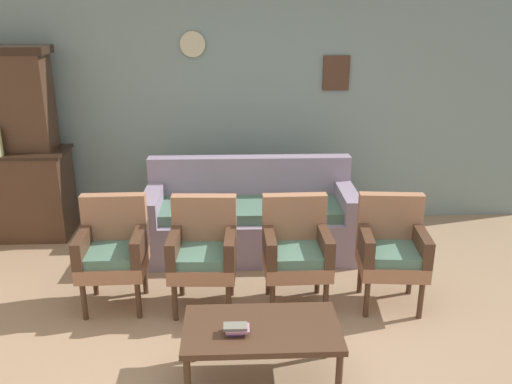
% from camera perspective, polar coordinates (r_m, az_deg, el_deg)
% --- Properties ---
extents(ground_plane, '(7.68, 7.68, 0.00)m').
position_cam_1_polar(ground_plane, '(3.97, 0.90, -17.19)').
color(ground_plane, '#997A5B').
extents(wall_back_with_decor, '(6.40, 0.09, 2.70)m').
position_cam_1_polar(wall_back_with_decor, '(5.90, -0.52, 9.56)').
color(wall_back_with_decor, gray).
rests_on(wall_back_with_decor, ground).
extents(side_cabinet, '(1.16, 0.55, 0.93)m').
position_cam_1_polar(side_cabinet, '(6.19, -24.02, -0.16)').
color(side_cabinet, '#472D1E').
rests_on(side_cabinet, ground).
extents(cabinet_upper_hutch, '(0.99, 0.38, 1.03)m').
position_cam_1_polar(cabinet_upper_hutch, '(6.03, -25.04, 8.93)').
color(cabinet_upper_hutch, '#472D1E').
rests_on(cabinet_upper_hutch, side_cabinet).
extents(floral_couch, '(2.04, 0.82, 0.90)m').
position_cam_1_polar(floral_couch, '(5.35, -0.59, -2.99)').
color(floral_couch, gray).
rests_on(floral_couch, ground).
extents(armchair_by_doorway, '(0.53, 0.50, 0.90)m').
position_cam_1_polar(armchair_by_doorway, '(4.51, -14.81, -5.72)').
color(armchair_by_doorway, '#9E6B4C').
rests_on(armchair_by_doorway, ground).
extents(armchair_near_cabinet, '(0.54, 0.52, 0.90)m').
position_cam_1_polar(armchair_near_cabinet, '(4.36, -5.57, -6.00)').
color(armchair_near_cabinet, '#9E6B4C').
rests_on(armchair_near_cabinet, ground).
extents(armchair_near_couch_end, '(0.53, 0.50, 0.90)m').
position_cam_1_polar(armchair_near_couch_end, '(4.38, 4.25, -5.89)').
color(armchair_near_couch_end, '#9E6B4C').
rests_on(armchair_near_couch_end, ground).
extents(armchair_row_middle, '(0.56, 0.53, 0.90)m').
position_cam_1_polar(armchair_row_middle, '(4.51, 14.09, -5.64)').
color(armchair_row_middle, '#9E6B4C').
rests_on(armchair_row_middle, ground).
extents(coffee_table, '(1.00, 0.56, 0.42)m').
position_cam_1_polar(coffee_table, '(3.56, 0.60, -14.58)').
color(coffee_table, '#472D1E').
rests_on(coffee_table, ground).
extents(book_stack_on_table, '(0.16, 0.11, 0.06)m').
position_cam_1_polar(book_stack_on_table, '(3.46, -2.13, -14.19)').
color(book_stack_on_table, '#5C478A').
rests_on(book_stack_on_table, coffee_table).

